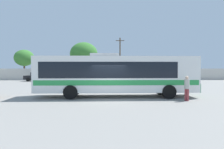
% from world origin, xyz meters
% --- Properties ---
extents(ground_plane, '(300.00, 300.00, 0.00)m').
position_xyz_m(ground_plane, '(0.00, 10.00, 0.00)').
color(ground_plane, gray).
extents(perimeter_wall, '(80.00, 0.30, 2.14)m').
position_xyz_m(perimeter_wall, '(0.00, 23.47, 1.07)').
color(perimeter_wall, beige).
rests_on(perimeter_wall, ground_plane).
extents(coach_bus_white_green, '(12.48, 2.87, 3.41)m').
position_xyz_m(coach_bus_white_green, '(0.44, 1.39, 1.83)').
color(coach_bus_white_green, white).
rests_on(coach_bus_white_green, ground_plane).
extents(attendant_by_bus_door, '(0.49, 0.49, 1.73)m').
position_xyz_m(attendant_by_bus_door, '(5.40, -0.71, 0.97)').
color(attendant_by_bus_door, '#99383D').
rests_on(attendant_by_bus_door, ground_plane).
extents(parked_car_leftmost_black, '(4.31, 2.05, 1.51)m').
position_xyz_m(parked_car_leftmost_black, '(-12.05, 20.29, 0.80)').
color(parked_car_leftmost_black, black).
rests_on(parked_car_leftmost_black, ground_plane).
extents(parked_car_second_black, '(4.39, 2.26, 1.42)m').
position_xyz_m(parked_car_second_black, '(-5.69, 20.45, 0.76)').
color(parked_car_second_black, black).
rests_on(parked_car_second_black, ground_plane).
extents(parked_car_third_dark_blue, '(4.42, 2.29, 1.52)m').
position_xyz_m(parked_car_third_dark_blue, '(0.55, 20.64, 0.80)').
color(parked_car_third_dark_blue, navy).
rests_on(parked_car_third_dark_blue, ground_plane).
extents(utility_pole_near, '(1.80, 0.24, 8.50)m').
position_xyz_m(utility_pole_near, '(2.48, 27.28, 4.43)').
color(utility_pole_near, '#4C3823').
rests_on(utility_pole_near, ground_plane).
extents(roadside_tree_left, '(3.80, 3.80, 5.87)m').
position_xyz_m(roadside_tree_left, '(-16.63, 25.78, 4.23)').
color(roadside_tree_left, brown).
rests_on(roadside_tree_left, ground_plane).
extents(roadside_tree_midleft, '(5.68, 5.68, 7.56)m').
position_xyz_m(roadside_tree_midleft, '(-5.03, 27.39, 5.14)').
color(roadside_tree_midleft, brown).
rests_on(roadside_tree_midleft, ground_plane).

